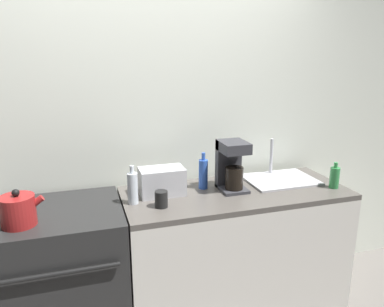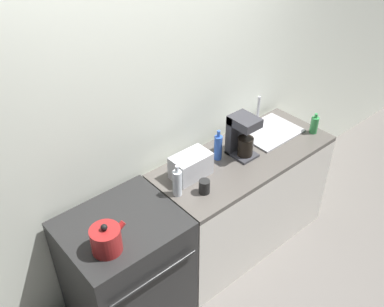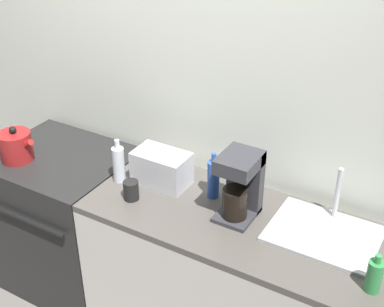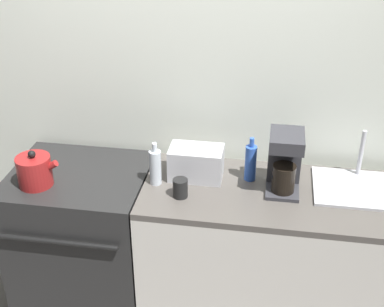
# 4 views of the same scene
# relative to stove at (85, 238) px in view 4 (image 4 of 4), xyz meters

# --- Properties ---
(wall_back) EXTENTS (8.00, 0.05, 2.60)m
(wall_back) POSITION_rel_stove_xyz_m (0.61, 0.38, 0.83)
(wall_back) COLOR silver
(wall_back) RESTS_ON ground_plane
(stove) EXTENTS (0.77, 0.69, 0.92)m
(stove) POSITION_rel_stove_xyz_m (0.00, 0.00, 0.00)
(stove) COLOR black
(stove) RESTS_ON ground_plane
(counter_block) EXTENTS (1.52, 0.64, 0.92)m
(counter_block) POSITION_rel_stove_xyz_m (1.15, -0.01, -0.01)
(counter_block) COLOR silver
(counter_block) RESTS_ON ground_plane
(kettle) EXTENTS (0.23, 0.18, 0.21)m
(kettle) POSITION_rel_stove_xyz_m (-0.18, -0.14, 0.54)
(kettle) COLOR maroon
(kettle) RESTS_ON stove
(toaster) EXTENTS (0.29, 0.18, 0.18)m
(toaster) POSITION_rel_stove_xyz_m (0.66, 0.08, 0.54)
(toaster) COLOR #BCBCC1
(toaster) RESTS_ON counter_block
(coffee_maker) EXTENTS (0.17, 0.21, 0.34)m
(coffee_maker) POSITION_rel_stove_xyz_m (1.14, 0.03, 0.63)
(coffee_maker) COLOR #333338
(coffee_maker) RESTS_ON counter_block
(sink_tray) EXTENTS (0.49, 0.38, 0.28)m
(sink_tray) POSITION_rel_stove_xyz_m (1.54, 0.09, 0.47)
(sink_tray) COLOR #B7B7BC
(sink_tray) RESTS_ON counter_block
(bottle_blue) EXTENTS (0.06, 0.06, 0.25)m
(bottle_blue) POSITION_rel_stove_xyz_m (0.96, 0.10, 0.56)
(bottle_blue) COLOR #2D56B7
(bottle_blue) RESTS_ON counter_block
(bottle_clear) EXTENTS (0.06, 0.06, 0.24)m
(bottle_clear) POSITION_rel_stove_xyz_m (0.46, -0.02, 0.55)
(bottle_clear) COLOR silver
(bottle_clear) RESTS_ON counter_block
(cup_black) EXTENTS (0.08, 0.08, 0.10)m
(cup_black) POSITION_rel_stove_xyz_m (0.61, -0.13, 0.50)
(cup_black) COLOR black
(cup_black) RESTS_ON counter_block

